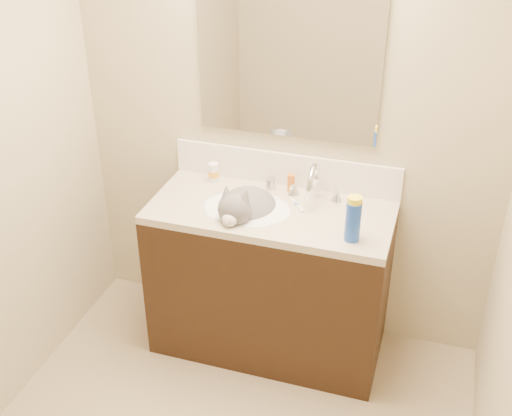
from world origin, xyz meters
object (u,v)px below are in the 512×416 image
Objects in this scene: pill_bottle at (214,172)px; vanity_cabinet at (270,282)px; cat at (245,211)px; amber_bottle at (291,183)px; spray_can at (353,221)px; basin at (246,220)px; faucet at (314,186)px; silver_jar at (271,184)px.

vanity_cabinet is at bearing -27.30° from pill_bottle.
vanity_cabinet is at bearing 15.74° from cat.
amber_bottle is 0.53m from spray_can.
pill_bottle is 0.42m from amber_bottle.
spray_can reaches higher than pill_bottle.
vanity_cabinet is 2.67× the size of basin.
faucet is 0.15m from amber_bottle.
basin is (-0.12, -0.03, 0.38)m from vanity_cabinet.
vanity_cabinet is 12.80× the size of amber_bottle.
cat is at bearing 150.16° from basin.
pill_bottle is at bearing 152.70° from vanity_cabinet.
spray_can is at bearing -23.63° from pill_bottle.
silver_jar is (0.06, 0.22, 0.05)m from cat.
basin is at bearing -150.88° from faucet.
cat is 0.58m from spray_can.
spray_can is at bearing -20.28° from vanity_cabinet.
faucet reaches higher than pill_bottle.
cat is (-0.30, -0.16, -0.11)m from faucet.
spray_can reaches higher than basin.
basin is 0.31m from amber_bottle.
spray_can is (0.38, -0.36, 0.05)m from amber_bottle.
vanity_cabinet is at bearing -103.00° from amber_bottle.
vanity_cabinet is 0.54m from amber_bottle.
basin is 0.38m from faucet.
cat is at bearing -167.54° from vanity_cabinet.
silver_jar is at bearing 1.17° from pill_bottle.
spray_can is (0.49, -0.36, 0.07)m from silver_jar.
vanity_cabinet is 6.27× the size of spray_can.
vanity_cabinet is at bearing 14.04° from basin.
basin reaches higher than vanity_cabinet.
pill_bottle is at bearing -178.19° from amber_bottle.
cat reaches higher than amber_bottle.
silver_jar is (0.31, 0.01, -0.02)m from pill_bottle.
cat reaches higher than pill_bottle.
spray_can is (0.55, -0.13, 0.17)m from basin.
cat reaches higher than silver_jar.
amber_bottle is at bearing 56.78° from cat.
amber_bottle reaches higher than silver_jar.
faucet reaches higher than spray_can.
pill_bottle reaches higher than silver_jar.
silver_jar is 0.61m from spray_can.
amber_bottle is (-0.13, 0.07, -0.04)m from faucet.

